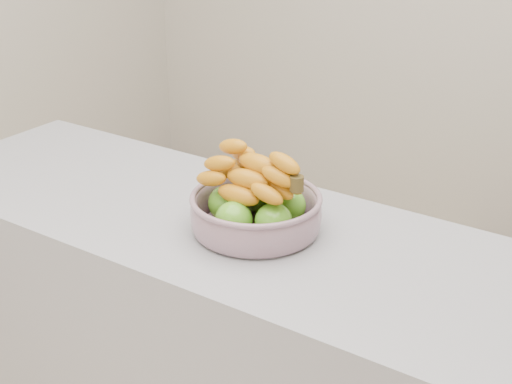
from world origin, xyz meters
TOP-DOWN VIEW (x-y plane):
  - counter at (0.00, -0.04)m, footprint 2.00×0.60m
  - fruit_bowl at (0.02, -0.04)m, footprint 0.31×0.31m

SIDE VIEW (x-z plane):
  - counter at x=0.00m, z-range 0.00..0.90m
  - fruit_bowl at x=0.02m, z-range 0.86..1.06m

